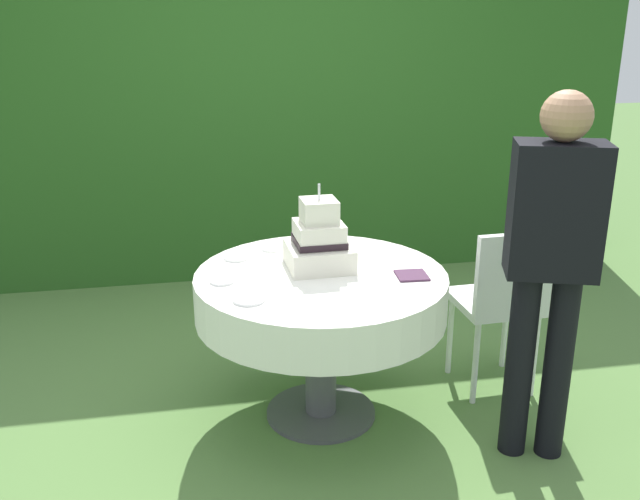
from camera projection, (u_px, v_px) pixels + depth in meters
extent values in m
plane|color=#547A3D|center=(321.00, 414.00, 3.51)|extent=(20.00, 20.00, 0.00)
cube|color=#28561E|center=(265.00, 109.00, 5.10)|extent=(5.21, 0.48, 2.37)
cylinder|color=#4C4C51|center=(321.00, 412.00, 3.50)|extent=(0.53, 0.53, 0.02)
cylinder|color=#4C4C51|center=(321.00, 349.00, 3.39)|extent=(0.15, 0.15, 0.71)
cylinder|color=olive|center=(321.00, 277.00, 3.27)|extent=(1.13, 1.13, 0.03)
cylinder|color=white|center=(321.00, 295.00, 3.30)|extent=(1.16, 1.16, 0.21)
cube|color=silver|center=(319.00, 256.00, 3.33)|extent=(0.30, 0.30, 0.11)
cube|color=silver|center=(319.00, 234.00, 3.30)|extent=(0.22, 0.22, 0.11)
cube|color=black|center=(319.00, 241.00, 3.31)|extent=(0.23, 0.23, 0.03)
cube|color=silver|center=(319.00, 211.00, 3.26)|extent=(0.16, 0.16, 0.11)
sphere|color=#D13866|center=(336.00, 231.00, 3.43)|extent=(0.07, 0.07, 0.07)
cylinder|color=silver|center=(319.00, 192.00, 3.23)|extent=(0.01, 0.01, 0.07)
cylinder|color=white|center=(222.00, 281.00, 3.17)|extent=(0.11, 0.11, 0.01)
cylinder|color=white|center=(249.00, 299.00, 2.97)|extent=(0.14, 0.14, 0.01)
cylinder|color=white|center=(271.00, 248.00, 3.58)|extent=(0.10, 0.10, 0.01)
cylinder|color=white|center=(236.00, 257.00, 3.46)|extent=(0.12, 0.12, 0.01)
cube|color=#4C2D47|center=(412.00, 275.00, 3.23)|extent=(0.15, 0.15, 0.01)
cylinder|color=white|center=(505.00, 329.00, 3.89)|extent=(0.03, 0.03, 0.45)
cylinder|color=white|center=(450.00, 335.00, 3.83)|extent=(0.03, 0.03, 0.45)
cylinder|color=white|center=(534.00, 356.00, 3.60)|extent=(0.03, 0.03, 0.45)
cylinder|color=white|center=(475.00, 363.00, 3.53)|extent=(0.03, 0.03, 0.45)
cube|color=white|center=(495.00, 302.00, 3.63)|extent=(0.42, 0.42, 0.04)
cube|color=white|center=(515.00, 274.00, 3.39)|extent=(0.40, 0.06, 0.40)
cylinder|color=black|center=(557.00, 368.00, 3.07)|extent=(0.12, 0.12, 0.85)
cylinder|color=black|center=(519.00, 365.00, 3.09)|extent=(0.12, 0.12, 0.85)
cube|color=black|center=(556.00, 210.00, 2.85)|extent=(0.40, 0.30, 0.55)
sphere|color=#A87A5B|center=(567.00, 116.00, 2.73)|extent=(0.20, 0.20, 0.20)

